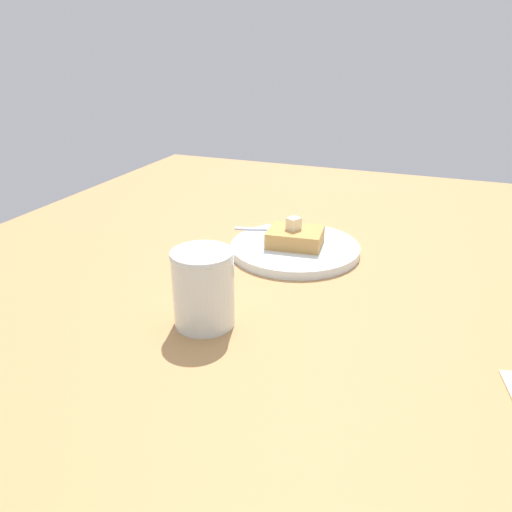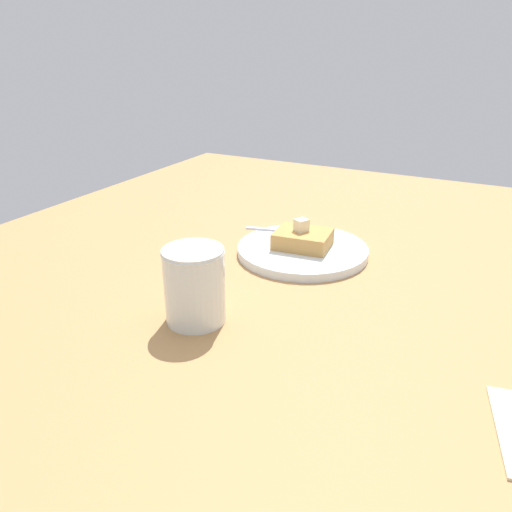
# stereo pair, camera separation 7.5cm
# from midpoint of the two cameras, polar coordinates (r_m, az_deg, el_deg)

# --- Properties ---
(table_surface) EXTENTS (1.27, 1.27, 0.02)m
(table_surface) POSITION_cam_midpoint_polar(r_m,az_deg,el_deg) (0.87, 4.10, -0.64)
(table_surface) COLOR #AF804C
(table_surface) RESTS_ON ground
(plate) EXTENTS (0.22, 0.22, 0.01)m
(plate) POSITION_cam_midpoint_polar(r_m,az_deg,el_deg) (0.87, 1.98, 0.84)
(plate) COLOR white
(plate) RESTS_ON table_surface
(toast_slice_center) EXTENTS (0.08, 0.10, 0.03)m
(toast_slice_center) POSITION_cam_midpoint_polar(r_m,az_deg,el_deg) (0.86, 2.00, 2.07)
(toast_slice_center) COLOR tan
(toast_slice_center) RESTS_ON plate
(butter_pat_primary) EXTENTS (0.03, 0.03, 0.02)m
(butter_pat_primary) POSITION_cam_midpoint_polar(r_m,az_deg,el_deg) (0.86, 1.94, 3.78)
(butter_pat_primary) COLOR beige
(butter_pat_primary) RESTS_ON toast_slice_center
(fork) EXTENTS (0.06, 0.16, 0.00)m
(fork) POSITION_cam_midpoint_polar(r_m,az_deg,el_deg) (0.93, 0.81, 2.98)
(fork) COLOR silver
(fork) RESTS_ON plate
(syrup_jar) EXTENTS (0.08, 0.08, 0.10)m
(syrup_jar) POSITION_cam_midpoint_polar(r_m,az_deg,el_deg) (0.65, -9.30, -4.17)
(syrup_jar) COLOR #56250B
(syrup_jar) RESTS_ON table_surface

